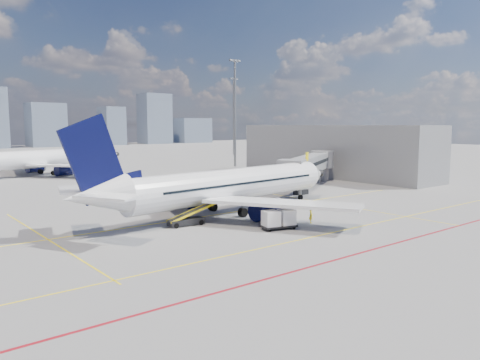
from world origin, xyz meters
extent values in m
plane|color=gray|center=(0.00, 0.00, 0.00)|extent=(420.00, 420.00, 0.00)
cube|color=yellow|center=(0.00, 8.00, 0.01)|extent=(60.00, 0.18, 0.01)
cube|color=yellow|center=(0.00, -6.00, 0.01)|extent=(80.00, 0.15, 0.01)
cube|color=yellow|center=(14.00, 2.00, 0.01)|extent=(0.15, 28.00, 0.01)
cube|color=yellow|center=(-20.00, 8.00, 0.01)|extent=(0.15, 30.00, 0.01)
cube|color=maroon|center=(0.00, -12.00, 0.01)|extent=(90.00, 0.25, 0.01)
cube|color=gray|center=(22.25, 16.15, 3.90)|extent=(20.84, 13.93, 2.60)
cube|color=black|center=(22.25, 16.15, 4.10)|extent=(20.52, 13.82, 0.55)
cube|color=gray|center=(12.70, 10.50, 3.90)|extent=(4.49, 4.56, 3.00)
cube|color=black|center=(17.00, 12.80, 0.35)|extent=(2.20, 1.00, 0.70)
cylinder|color=slate|center=(17.00, 12.80, 1.70)|extent=(0.56, 0.56, 2.70)
cylinder|color=slate|center=(29.00, 20.00, 1.95)|extent=(0.60, 0.60, 3.90)
cylinder|color=gray|center=(32.00, 22.00, 3.90)|extent=(4.00, 4.00, 3.00)
cylinder|color=gray|center=(32.00, 22.00, 1.95)|extent=(2.40, 2.40, 3.90)
cube|color=yellow|center=(15.50, 10.30, 5.70)|extent=(1.26, 0.82, 1.20)
cube|color=gray|center=(40.00, 26.00, 5.00)|extent=(10.00, 42.00, 10.00)
cube|color=black|center=(35.20, 26.00, 5.00)|extent=(0.25, 40.00, 4.50)
cylinder|color=slate|center=(38.00, 55.00, 12.50)|extent=(0.56, 0.56, 25.00)
cube|color=slate|center=(38.00, 55.00, 25.20)|extent=(3.20, 0.40, 0.50)
cube|color=#A7A9AE|center=(36.80, 54.75, 25.20)|extent=(0.60, 0.15, 0.35)
cube|color=#A7A9AE|center=(38.00, 54.75, 25.20)|extent=(0.60, 0.15, 0.35)
cube|color=#A7A9AE|center=(39.20, 54.75, 25.20)|extent=(0.60, 0.15, 0.35)
cylinder|color=slate|center=(65.00, 90.00, 12.50)|extent=(0.56, 0.56, 25.00)
cube|color=slate|center=(65.00, 90.00, 25.20)|extent=(3.20, 0.40, 0.50)
cube|color=#A7A9AE|center=(63.80, 89.75, 25.20)|extent=(0.60, 0.15, 0.35)
cube|color=#A7A9AE|center=(65.00, 89.75, 25.20)|extent=(0.60, 0.15, 0.35)
cube|color=#A7A9AE|center=(66.20, 89.75, 25.20)|extent=(0.60, 0.15, 0.35)
cube|color=slate|center=(33.78, 190.00, 9.94)|extent=(15.56, 13.03, 19.88)
cube|color=slate|center=(65.49, 190.00, 9.46)|extent=(10.21, 12.51, 18.92)
cube|color=slate|center=(89.73, 190.00, 13.16)|extent=(14.97, 12.05, 26.33)
cube|color=slate|center=(113.79, 190.00, 6.83)|extent=(18.55, 11.87, 13.66)
cylinder|color=white|center=(0.53, 7.69, 3.30)|extent=(28.43, 6.89, 3.67)
cone|color=white|center=(16.22, 9.51, 3.30)|extent=(3.78, 4.03, 3.67)
sphere|color=black|center=(17.52, 9.67, 3.30)|extent=(1.15, 1.15, 1.03)
cone|color=white|center=(-16.46, 5.72, 3.82)|extent=(6.40, 4.34, 3.67)
cube|color=black|center=(15.00, 9.37, 3.82)|extent=(1.56, 1.56, 0.42)
cube|color=white|center=(-1.85, 15.93, 2.29)|extent=(9.31, 16.26, 0.54)
cube|color=white|center=(0.11, -0.87, 2.29)|extent=(12.11, 15.84, 0.54)
cylinder|color=#060932|center=(-0.57, 13.06, 1.12)|extent=(3.61, 2.54, 2.16)
cylinder|color=#060932|center=(0.69, 2.22, 1.12)|extent=(3.61, 2.54, 2.16)
cylinder|color=#A7A9AE|center=(1.21, 13.26, 1.12)|extent=(0.58, 2.24, 2.22)
cylinder|color=#A7A9AE|center=(2.47, 2.43, 1.12)|extent=(0.58, 2.24, 2.22)
cube|color=#060932|center=(-16.46, 5.72, 7.06)|extent=(6.43, 1.04, 8.02)
cube|color=#060932|center=(-14.22, 5.98, 4.80)|extent=(5.30, 0.89, 2.02)
cube|color=white|center=(-17.18, 8.67, 4.15)|extent=(4.12, 5.82, 0.21)
cube|color=white|center=(-16.49, 2.69, 4.15)|extent=(5.00, 5.97, 0.21)
cylinder|color=slate|center=(13.14, 9.16, 0.90)|extent=(0.31, 0.31, 1.80)
cylinder|color=black|center=(13.14, 9.16, 0.38)|extent=(0.79, 0.37, 0.76)
cylinder|color=slate|center=(-0.69, 10.01, 0.80)|extent=(0.35, 0.35, 1.60)
cylinder|color=black|center=(-0.69, 10.01, 0.50)|extent=(1.07, 0.76, 1.00)
cylinder|color=slate|center=(-0.12, 5.16, 0.80)|extent=(0.35, 0.35, 1.60)
cylinder|color=black|center=(-0.12, 5.16, 0.50)|extent=(1.07, 0.76, 1.00)
cube|color=black|center=(0.79, 9.55, 3.58)|extent=(22.98, 2.77, 0.24)
cube|color=black|center=(1.21, 5.95, 3.58)|extent=(22.98, 2.77, 0.24)
cylinder|color=white|center=(-2.62, 64.12, 3.30)|extent=(27.69, 10.38, 3.60)
cone|color=white|center=(12.38, 67.98, 3.30)|extent=(4.11, 4.31, 3.60)
sphere|color=black|center=(13.63, 68.30, 3.30)|extent=(1.24, 1.24, 1.01)
cube|color=black|center=(11.22, 67.68, 3.81)|extent=(1.68, 1.68, 0.42)
cube|color=white|center=(-6.03, 71.81, 2.31)|extent=(7.27, 15.80, 0.53)
cube|color=white|center=(-1.89, 55.73, 2.31)|extent=(13.22, 14.91, 0.53)
cylinder|color=#060932|center=(-4.40, 69.18, 1.16)|extent=(3.74, 2.88, 2.12)
cylinder|color=#060932|center=(-1.74, 58.82, 1.16)|extent=(3.74, 2.88, 2.12)
cylinder|color=#A7A9AE|center=(-2.71, 69.62, 1.16)|extent=(0.85, 2.19, 2.18)
cylinder|color=#A7A9AE|center=(-0.04, 59.26, 1.16)|extent=(0.85, 2.19, 2.18)
cylinder|color=black|center=(-4.11, 66.21, 0.50)|extent=(1.13, 0.88, 1.00)
cylinder|color=black|center=(-2.92, 61.57, 0.50)|extent=(1.13, 0.88, 1.00)
cylinder|color=black|center=(9.44, 67.22, 0.38)|extent=(0.81, 0.46, 0.76)
cube|color=white|center=(0.62, -0.31, 0.47)|extent=(2.13, 1.61, 0.69)
cube|color=white|center=(0.30, -0.19, 0.99)|extent=(1.15, 1.22, 0.52)
cube|color=black|center=(0.30, -0.19, 1.16)|extent=(1.05, 1.15, 0.30)
cylinder|color=black|center=(-0.19, -0.52, 0.24)|extent=(0.52, 0.34, 0.48)
cylinder|color=black|center=(0.14, 0.37, 0.24)|extent=(0.52, 0.34, 0.48)
cylinder|color=black|center=(1.11, -0.98, 0.24)|extent=(0.52, 0.34, 0.48)
cylinder|color=black|center=(1.43, -0.09, 0.24)|extent=(0.52, 0.34, 0.48)
cube|color=black|center=(-1.23, -1.75, 0.30)|extent=(3.68, 2.34, 0.17)
cube|color=white|center=(-2.05, -1.53, 1.14)|extent=(1.78, 1.75, 1.47)
cube|color=white|center=(-0.41, -1.97, 1.14)|extent=(1.78, 1.75, 1.47)
cylinder|color=black|center=(-2.68, -2.04, 0.15)|extent=(0.33, 0.21, 0.30)
cylinder|color=black|center=(-2.34, -0.76, 0.15)|extent=(0.33, 0.21, 0.30)
cylinder|color=black|center=(-0.12, -2.73, 0.15)|extent=(0.33, 0.21, 0.30)
cylinder|color=black|center=(0.22, -1.45, 0.15)|extent=(0.33, 0.21, 0.30)
cube|color=black|center=(-7.37, 5.30, 0.39)|extent=(3.76, 1.60, 0.61)
cube|color=black|center=(-6.68, 5.24, 1.31)|extent=(5.29, 1.28, 1.61)
cube|color=yellow|center=(-6.64, 5.72, 1.31)|extent=(5.25, 0.48, 1.68)
cube|color=yellow|center=(-6.71, 4.76, 1.31)|extent=(5.25, 0.48, 1.68)
cylinder|color=black|center=(-8.81, 4.80, 0.26)|extent=(0.54, 0.25, 0.52)
cylinder|color=black|center=(-8.72, 6.02, 0.26)|extent=(0.54, 0.25, 0.52)
cylinder|color=black|center=(-6.03, 4.58, 0.26)|extent=(0.54, 0.25, 0.52)
cylinder|color=black|center=(-5.93, 5.79, 0.26)|extent=(0.54, 0.25, 0.52)
imported|color=yellow|center=(3.37, -1.70, 0.76)|extent=(0.64, 0.66, 1.53)
camera|label=1|loc=(-32.05, -34.07, 10.09)|focal=35.00mm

